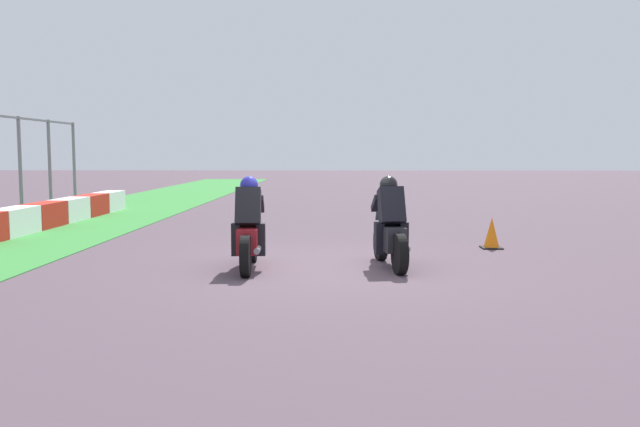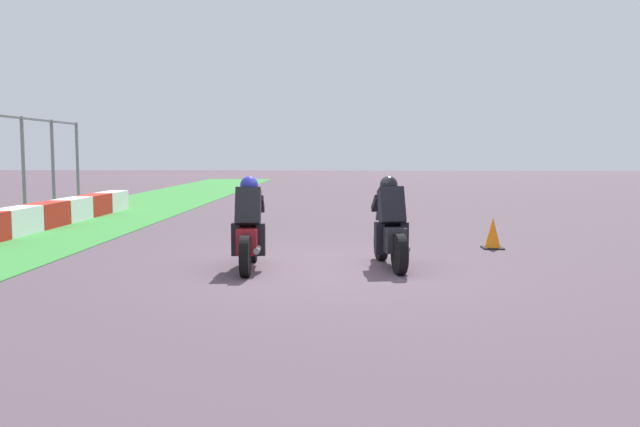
% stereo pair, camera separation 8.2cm
% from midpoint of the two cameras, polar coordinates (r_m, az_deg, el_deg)
% --- Properties ---
extents(ground_plane, '(120.00, 120.00, 0.00)m').
position_cam_midpoint_polar(ground_plane, '(10.95, 0.06, -4.66)').
color(ground_plane, '#53424C').
extents(rider_lane_a, '(2.04, 0.60, 1.51)m').
position_cam_midpoint_polar(rider_lane_a, '(10.94, 5.86, -1.40)').
color(rider_lane_a, black).
rests_on(rider_lane_a, ground_plane).
extents(rider_lane_b, '(2.04, 0.55, 1.51)m').
position_cam_midpoint_polar(rider_lane_b, '(10.76, -6.39, -1.52)').
color(rider_lane_b, black).
rests_on(rider_lane_b, ground_plane).
extents(traffic_cone, '(0.40, 0.40, 0.61)m').
position_cam_midpoint_polar(traffic_cone, '(13.46, 14.48, -1.73)').
color(traffic_cone, black).
rests_on(traffic_cone, ground_plane).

